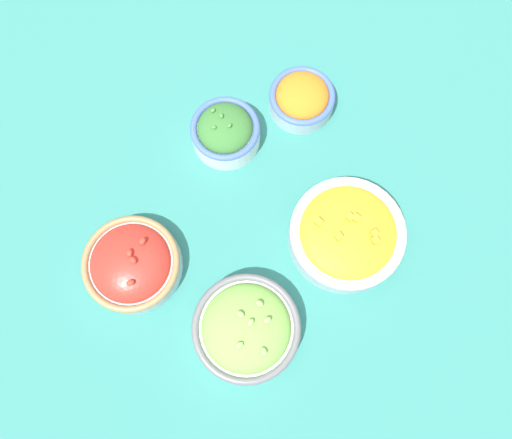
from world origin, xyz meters
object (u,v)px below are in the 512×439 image
object	(u,v)px
bowl_carrots	(302,98)
bowl_cherry_tomatoes	(132,264)
bowl_broccoli	(225,131)
bowl_squash	(347,234)
bowl_lettuce	(246,328)

from	to	relation	value
bowl_carrots	bowl_cherry_tomatoes	world-z (taller)	bowl_cherry_tomatoes
bowl_broccoli	bowl_carrots	bearing A→B (deg)	-18.63
bowl_carrots	bowl_squash	xyz separation A→B (m)	(-0.13, -0.23, 0.01)
bowl_lettuce	bowl_broccoli	xyz separation A→B (m)	(0.22, 0.27, -0.00)
bowl_broccoli	bowl_cherry_tomatoes	xyz separation A→B (m)	(-0.28, -0.06, -0.01)
bowl_broccoli	bowl_carrots	size ratio (longest dim) A/B	1.03
bowl_lettuce	bowl_broccoli	size ratio (longest dim) A/B	1.41
bowl_squash	bowl_lettuce	bearing A→B (deg)	177.54
bowl_carrots	bowl_cherry_tomatoes	xyz separation A→B (m)	(-0.42, -0.01, 0.00)
bowl_carrots	bowl_squash	bearing A→B (deg)	-120.35
bowl_lettuce	bowl_carrots	world-z (taller)	bowl_lettuce
bowl_cherry_tomatoes	bowl_squash	world-z (taller)	bowl_squash
bowl_carrots	bowl_cherry_tomatoes	size ratio (longest dim) A/B	0.74
bowl_squash	bowl_broccoli	bearing A→B (deg)	92.43
bowl_lettuce	bowl_broccoli	world-z (taller)	bowl_lettuce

